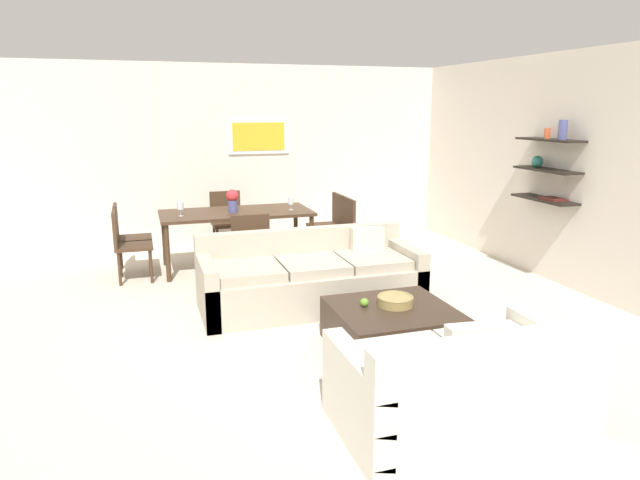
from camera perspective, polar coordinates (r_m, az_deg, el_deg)
ground_plane at (r=5.79m, az=0.68°, el=-7.68°), size 18.00×18.00×0.00m
back_wall_unit at (r=8.91m, az=-4.75°, el=8.62°), size 8.40×0.09×2.70m
right_wall_shelf_unit at (r=7.47m, az=21.91°, el=6.81°), size 0.34×8.20×2.70m
sofa_beige at (r=5.98m, az=-0.92°, el=-4.03°), size 2.30×0.90×0.78m
loveseat_white at (r=3.92m, az=14.15°, el=-14.11°), size 1.61×0.90×0.78m
coffee_table at (r=5.02m, az=7.30°, el=-8.83°), size 1.01×0.97×0.38m
decorative_bowl at (r=4.99m, az=7.61°, el=-6.06°), size 0.32×0.32×0.09m
apple_on_coffee_table at (r=4.94m, az=4.51°, el=-6.31°), size 0.08×0.08×0.08m
dining_table at (r=7.43m, az=-8.46°, el=2.36°), size 1.94×0.90×0.75m
dining_chair_left_near at (r=7.17m, az=-19.02°, el=-0.06°), size 0.44×0.44×0.88m
dining_chair_right_far at (r=7.98m, az=1.11°, el=1.97°), size 0.44×0.44×0.88m
dining_chair_foot at (r=6.64m, az=-7.18°, el=-0.46°), size 0.44×0.44×0.88m
dining_chair_head at (r=8.29m, az=-9.41°, el=2.22°), size 0.44×0.44×0.88m
dining_chair_left_far at (r=7.57m, az=-18.98°, el=0.61°), size 0.44×0.44×0.88m
dining_chair_right_near at (r=7.61m, az=2.10°, el=1.40°), size 0.44×0.44×0.88m
wine_glass_left_near at (r=7.20m, az=-13.93°, el=3.37°), size 0.08×0.08×0.18m
wine_glass_right_near at (r=7.43m, az=-2.96°, el=3.93°), size 0.06×0.06×0.17m
wine_glass_head at (r=7.77m, az=-8.99°, el=4.34°), size 0.07×0.07×0.19m
centerpiece_vase at (r=7.35m, az=-8.84°, el=4.09°), size 0.16×0.16×0.29m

